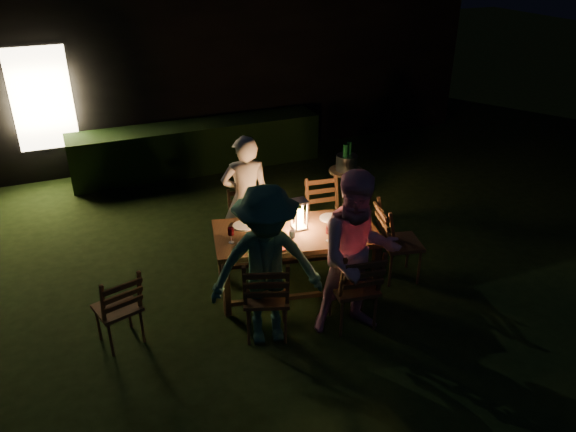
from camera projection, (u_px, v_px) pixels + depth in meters
name	position (u px, v px, depth m)	size (l,w,h in m)	color
garden_envelope	(187.00, 49.00, 11.16)	(40.00, 40.00, 3.20)	black
dining_table	(296.00, 237.00, 6.19)	(1.93, 1.24, 0.74)	#51351B
chair_near_left	(267.00, 310.00, 5.61)	(0.58, 0.60, 1.00)	#51351B
chair_near_right	(353.00, 300.00, 5.76)	(0.50, 0.53, 1.00)	#51351B
chair_far_left	(248.00, 238.00, 6.97)	(0.46, 0.49, 0.91)	#51351B
chair_far_right	(326.00, 230.00, 7.13)	(0.48, 0.51, 0.97)	#51351B
chair_end	(398.00, 255.00, 6.56)	(0.57, 0.55, 1.01)	#51351B
chair_spare	(120.00, 320.00, 5.52)	(0.50, 0.52, 0.89)	#51351B
person_house_side	(246.00, 199.00, 6.78)	(0.58, 0.38, 1.60)	beige
person_opp_right	(358.00, 255.00, 5.46)	(0.85, 0.66, 1.74)	#E19BB8
person_opp_left	(267.00, 267.00, 5.32)	(1.08, 0.62, 1.68)	#336752
lantern	(299.00, 216.00, 6.14)	(0.16, 0.16, 0.35)	white
plate_far_left	(244.00, 226.00, 6.26)	(0.25, 0.25, 0.01)	white
plate_near_left	(249.00, 245.00, 5.87)	(0.25, 0.25, 0.01)	white
plate_far_right	(330.00, 218.00, 6.42)	(0.25, 0.25, 0.01)	white
plate_near_right	(341.00, 236.00, 6.04)	(0.25, 0.25, 0.01)	white
wineglass_a	(265.00, 215.00, 6.31)	(0.06, 0.06, 0.18)	#59070F
wineglass_b	(231.00, 235.00, 5.89)	(0.06, 0.06, 0.18)	#59070F
wineglass_c	(329.00, 234.00, 5.92)	(0.06, 0.06, 0.18)	#59070F
wineglass_d	(346.00, 212.00, 6.38)	(0.06, 0.06, 0.18)	#59070F
wineglass_e	(292.00, 238.00, 5.84)	(0.06, 0.06, 0.18)	silver
bottle_table	(273.00, 222.00, 6.05)	(0.07, 0.07, 0.28)	#0F471E
napkin_left	(288.00, 246.00, 5.85)	(0.18, 0.14, 0.01)	red
napkin_right	(352.00, 239.00, 5.99)	(0.18, 0.14, 0.01)	red
phone	(243.00, 250.00, 5.79)	(0.14, 0.07, 0.01)	black
side_table	(346.00, 175.00, 8.00)	(0.49, 0.49, 0.65)	brown
ice_bucket	(347.00, 163.00, 7.92)	(0.30, 0.30, 0.22)	#A5A8AD
bottle_bucket_a	(345.00, 161.00, 7.85)	(0.07, 0.07, 0.32)	#0F471E
bottle_bucket_b	(349.00, 158.00, 7.95)	(0.07, 0.07, 0.32)	#0F471E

